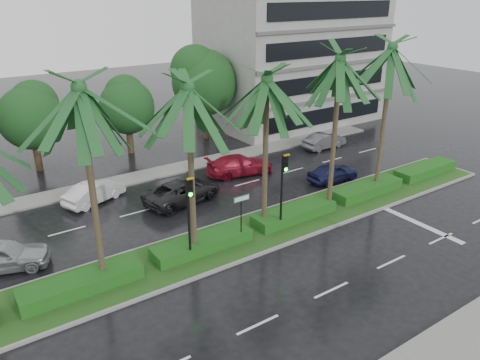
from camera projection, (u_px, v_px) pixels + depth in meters
ground at (262, 243)px, 24.22m from camera, size 120.00×120.00×0.00m
far_sidewalk at (161, 172)px, 33.34m from camera, size 40.00×2.00×0.12m
median at (251, 234)px, 24.95m from camera, size 36.00×4.00×0.15m
hedge at (251, 227)px, 24.81m from camera, size 35.20×1.40×0.60m
lane_markings at (312, 230)px, 25.48m from camera, size 34.00×13.06×0.01m
palm_row at (230, 91)px, 21.34m from camera, size 26.30×4.20×9.74m
signal_median_left at (189, 207)px, 21.21m from camera, size 0.34×0.42×4.36m
signal_median_right at (283, 181)px, 24.09m from camera, size 0.34×0.42×4.36m
street_sign at (241, 207)px, 23.25m from camera, size 0.95×0.09×2.60m
bg_trees at (126, 95)px, 35.88m from camera, size 32.92×5.53×7.99m
building at (292, 58)px, 44.56m from camera, size 16.00×10.00×12.00m
car_silver at (1, 256)px, 21.67m from camera, size 3.08×4.60×1.45m
car_white at (94, 192)px, 28.57m from camera, size 2.74×4.15×1.29m
car_darkgrey at (183, 191)px, 28.62m from camera, size 3.17×5.34×1.39m
car_red at (240, 165)px, 32.88m from camera, size 2.80×5.08×1.39m
car_blue at (333, 172)px, 31.74m from camera, size 1.64×3.77×1.26m
car_grey at (324, 141)px, 38.28m from camera, size 1.46×3.89×1.27m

